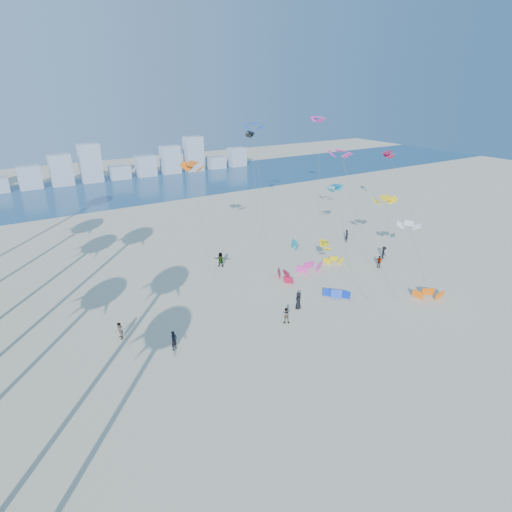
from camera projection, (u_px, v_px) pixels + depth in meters
ground at (340, 395)px, 30.29m from camera, size 220.00×220.00×0.00m
ocean at (97, 192)px, 86.70m from camera, size 220.00×220.00×0.00m
kitesurfer_near at (174, 340)px, 35.14m from camera, size 0.74×0.68×1.70m
kitesurfer_mid at (286, 315)px, 39.09m from camera, size 0.94×0.90×1.53m
kitesurfers_far at (288, 268)px, 48.84m from camera, size 34.30×14.37×1.79m
grounded_kites at (331, 273)px, 48.42m from camera, size 12.18×21.80×1.10m
flying_kites at (314, 157)px, 53.41m from camera, size 35.62×30.63×16.21m
distant_skyline at (79, 169)px, 92.78m from camera, size 85.00×3.00×8.40m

